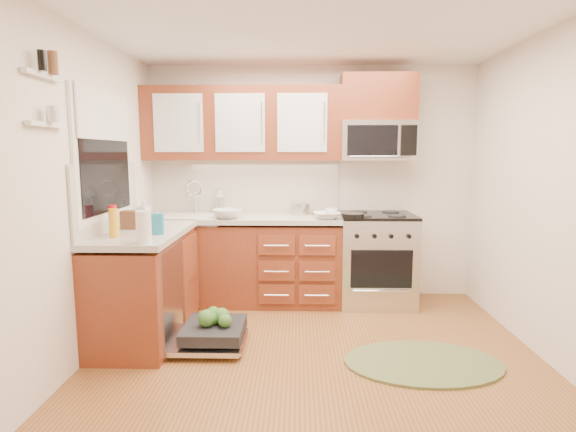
{
  "coord_description": "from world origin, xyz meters",
  "views": [
    {
      "loc": [
        -0.13,
        -3.18,
        1.57
      ],
      "look_at": [
        -0.23,
        0.85,
        1.01
      ],
      "focal_mm": 28.0,
      "sensor_mm": 36.0,
      "label": 1
    }
  ],
  "objects_px": {
    "cup": "(331,213)",
    "upper_cabinets": "(242,124)",
    "range": "(376,259)",
    "bowl_b": "(227,214)",
    "stock_pot": "(301,209)",
    "cutting_board": "(328,214)",
    "dishwasher": "(209,335)",
    "paper_towel_roll": "(144,227)",
    "rug": "(423,363)",
    "skillet": "(353,215)",
    "sink": "(192,228)",
    "microwave": "(377,141)",
    "bowl_a": "(327,216)"
  },
  "relations": [
    {
      "from": "upper_cabinets",
      "to": "bowl_b",
      "type": "height_order",
      "value": "upper_cabinets"
    },
    {
      "from": "skillet",
      "to": "cup",
      "type": "height_order",
      "value": "cup"
    },
    {
      "from": "microwave",
      "to": "stock_pot",
      "type": "bearing_deg",
      "value": 179.54
    },
    {
      "from": "cup",
      "to": "rug",
      "type": "bearing_deg",
      "value": -65.02
    },
    {
      "from": "dishwasher",
      "to": "upper_cabinets",
      "type": "bearing_deg",
      "value": 83.96
    },
    {
      "from": "rug",
      "to": "stock_pot",
      "type": "distance_m",
      "value": 2.03
    },
    {
      "from": "cup",
      "to": "skillet",
      "type": "bearing_deg",
      "value": -36.86
    },
    {
      "from": "sink",
      "to": "rug",
      "type": "relative_size",
      "value": 0.52
    },
    {
      "from": "sink",
      "to": "rug",
      "type": "bearing_deg",
      "value": -34.12
    },
    {
      "from": "stock_pot",
      "to": "cup",
      "type": "relative_size",
      "value": 1.64
    },
    {
      "from": "paper_towel_roll",
      "to": "cup",
      "type": "height_order",
      "value": "paper_towel_roll"
    },
    {
      "from": "range",
      "to": "stock_pot",
      "type": "distance_m",
      "value": 0.95
    },
    {
      "from": "range",
      "to": "dishwasher",
      "type": "xyz_separation_m",
      "value": [
        -1.54,
        -1.13,
        -0.38
      ]
    },
    {
      "from": "stock_pot",
      "to": "cutting_board",
      "type": "bearing_deg",
      "value": -1.53
    },
    {
      "from": "skillet",
      "to": "bowl_b",
      "type": "distance_m",
      "value": 1.25
    },
    {
      "from": "range",
      "to": "stock_pot",
      "type": "bearing_deg",
      "value": 170.94
    },
    {
      "from": "sink",
      "to": "bowl_b",
      "type": "xyz_separation_m",
      "value": [
        0.4,
        -0.17,
        0.17
      ]
    },
    {
      "from": "stock_pot",
      "to": "cutting_board",
      "type": "height_order",
      "value": "stock_pot"
    },
    {
      "from": "dishwasher",
      "to": "cup",
      "type": "distance_m",
      "value": 1.72
    },
    {
      "from": "skillet",
      "to": "cup",
      "type": "distance_m",
      "value": 0.25
    },
    {
      "from": "rug",
      "to": "cup",
      "type": "bearing_deg",
      "value": 114.98
    },
    {
      "from": "stock_pot",
      "to": "range",
      "type": "bearing_deg",
      "value": -9.06
    },
    {
      "from": "range",
      "to": "skillet",
      "type": "height_order",
      "value": "skillet"
    },
    {
      "from": "upper_cabinets",
      "to": "microwave",
      "type": "xyz_separation_m",
      "value": [
        1.41,
        -0.02,
        -0.18
      ]
    },
    {
      "from": "bowl_a",
      "to": "paper_towel_roll",
      "type": "bearing_deg",
      "value": -137.79
    },
    {
      "from": "cup",
      "to": "sink",
      "type": "bearing_deg",
      "value": 176.45
    },
    {
      "from": "skillet",
      "to": "stock_pot",
      "type": "bearing_deg",
      "value": 143.7
    },
    {
      "from": "dishwasher",
      "to": "paper_towel_roll",
      "type": "xyz_separation_m",
      "value": [
        -0.39,
        -0.32,
        0.94
      ]
    },
    {
      "from": "cup",
      "to": "bowl_b",
      "type": "bearing_deg",
      "value": -175.65
    },
    {
      "from": "upper_cabinets",
      "to": "bowl_b",
      "type": "relative_size",
      "value": 6.98
    },
    {
      "from": "dishwasher",
      "to": "rug",
      "type": "bearing_deg",
      "value": -9.33
    },
    {
      "from": "cup",
      "to": "upper_cabinets",
      "type": "bearing_deg",
      "value": 165.16
    },
    {
      "from": "dishwasher",
      "to": "paper_towel_roll",
      "type": "distance_m",
      "value": 1.07
    },
    {
      "from": "rug",
      "to": "paper_towel_roll",
      "type": "distance_m",
      "value": 2.3
    },
    {
      "from": "range",
      "to": "cutting_board",
      "type": "height_order",
      "value": "range"
    },
    {
      "from": "bowl_b",
      "to": "cup",
      "type": "distance_m",
      "value": 1.05
    },
    {
      "from": "rug",
      "to": "skillet",
      "type": "distance_m",
      "value": 1.56
    },
    {
      "from": "sink",
      "to": "skillet",
      "type": "relative_size",
      "value": 2.84
    },
    {
      "from": "bowl_a",
      "to": "skillet",
      "type": "bearing_deg",
      "value": -15.64
    },
    {
      "from": "cutting_board",
      "to": "cup",
      "type": "bearing_deg",
      "value": -84.77
    },
    {
      "from": "stock_pot",
      "to": "dishwasher",
      "type": "bearing_deg",
      "value": -120.75
    },
    {
      "from": "bowl_a",
      "to": "bowl_b",
      "type": "relative_size",
      "value": 0.9
    },
    {
      "from": "range",
      "to": "bowl_b",
      "type": "xyz_separation_m",
      "value": [
        -1.53,
        -0.18,
        0.5
      ]
    },
    {
      "from": "bowl_b",
      "to": "dishwasher",
      "type": "bearing_deg",
      "value": -90.59
    },
    {
      "from": "dishwasher",
      "to": "microwave",
      "type": "bearing_deg",
      "value": 39.07
    },
    {
      "from": "bowl_a",
      "to": "range",
      "type": "bearing_deg",
      "value": 18.76
    },
    {
      "from": "upper_cabinets",
      "to": "dishwasher",
      "type": "distance_m",
      "value": 2.19
    },
    {
      "from": "skillet",
      "to": "bowl_a",
      "type": "bearing_deg",
      "value": 164.36
    },
    {
      "from": "paper_towel_roll",
      "to": "bowl_b",
      "type": "relative_size",
      "value": 0.81
    },
    {
      "from": "upper_cabinets",
      "to": "bowl_b",
      "type": "distance_m",
      "value": 0.97
    }
  ]
}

